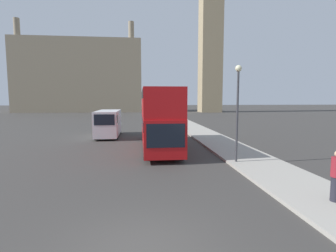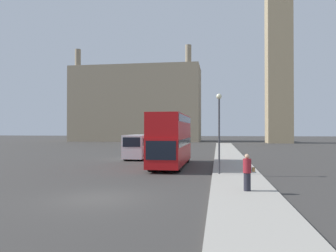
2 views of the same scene
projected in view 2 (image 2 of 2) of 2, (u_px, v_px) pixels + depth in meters
ground_plane at (98, 198)px, 14.81m from camera, size 300.00×300.00×0.00m
sidewalk_strip at (248, 202)px, 13.81m from camera, size 3.25×120.00×0.15m
clock_tower at (278, 17)px, 77.60m from camera, size 6.09×6.26×58.40m
building_block_distant at (137, 104)px, 90.26m from camera, size 34.79×12.76×24.62m
red_double_decker_bus at (171, 138)px, 27.81m from camera, size 2.47×10.31×4.38m
white_van at (138, 146)px, 34.91m from camera, size 2.10×5.92×2.56m
pedestrian at (247, 172)px, 15.88m from camera, size 0.56×0.40×1.79m
street_lamp at (219, 121)px, 22.02m from camera, size 0.36×0.36×5.40m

